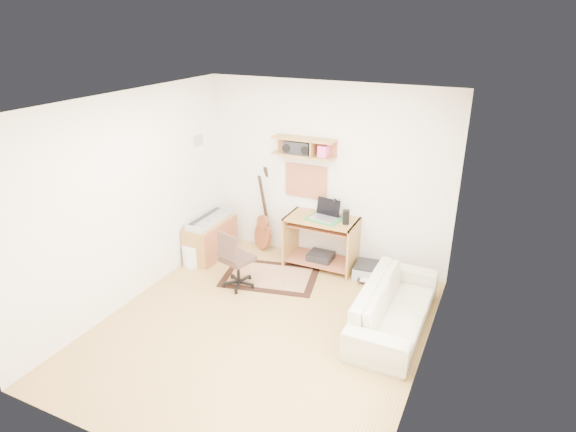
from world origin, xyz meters
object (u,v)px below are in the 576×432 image
at_px(desk, 321,242).
at_px(task_chair, 238,259).
at_px(printer, 371,271).
at_px(cabinet, 211,238).
at_px(sofa, 395,299).

height_order(desk, task_chair, task_chair).
distance_m(desk, printer, 0.82).
bearing_deg(cabinet, task_chair, -36.11).
bearing_deg(task_chair, sofa, 15.37).
bearing_deg(sofa, desk, 52.47).
bearing_deg(task_chair, printer, 48.58).
distance_m(task_chair, printer, 1.88).
relative_size(cabinet, printer, 1.89).
xyz_separation_m(task_chair, cabinet, (-0.85, 0.62, -0.14)).
distance_m(printer, sofa, 1.19).
distance_m(task_chair, cabinet, 1.06).
distance_m(desk, task_chair, 1.28).
height_order(task_chair, cabinet, task_chair).
xyz_separation_m(cabinet, printer, (2.40, 0.39, -0.19)).
height_order(desk, cabinet, desk).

